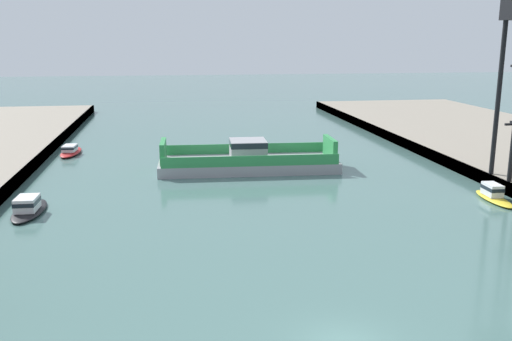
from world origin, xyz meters
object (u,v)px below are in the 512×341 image
at_px(moored_boat_mid_left, 28,207).
at_px(moored_boat_mid_right, 493,194).
at_px(chain_ferry, 248,160).
at_px(moored_boat_near_right, 71,151).

xyz_separation_m(moored_boat_mid_left, moored_boat_mid_right, (39.37, -2.02, -0.02)).
bearing_deg(chain_ferry, moored_boat_near_right, 150.95).
distance_m(moored_boat_near_right, moored_boat_mid_right, 47.85).
xyz_separation_m(moored_boat_near_right, moored_boat_mid_right, (39.95, -26.35, 0.09)).
height_order(chain_ferry, moored_boat_mid_right, chain_ferry).
distance_m(moored_boat_mid_left, moored_boat_mid_right, 39.43).
relative_size(moored_boat_mid_left, moored_boat_mid_right, 1.17).
xyz_separation_m(chain_ferry, moored_boat_near_right, (-20.33, 11.29, -0.57)).
xyz_separation_m(chain_ferry, moored_boat_mid_left, (-19.75, -13.04, -0.45)).
bearing_deg(moored_boat_near_right, moored_boat_mid_right, -33.41).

